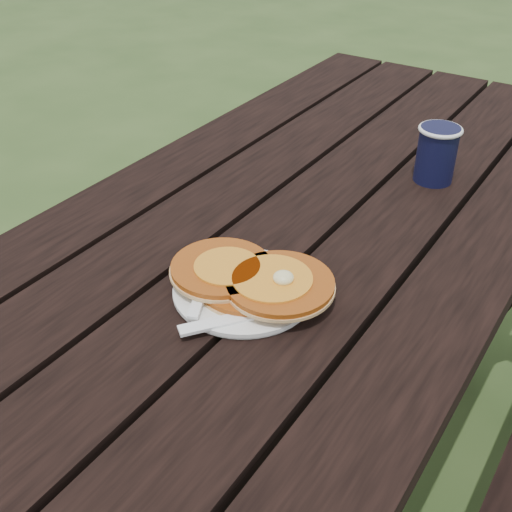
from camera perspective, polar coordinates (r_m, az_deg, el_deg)
The scene contains 7 objects.
ground at distance 1.62m, azimuth 2.21°, elevation -20.17°, with size 60.00×60.00×0.00m, color #2E451D.
picnic_table at distance 1.34m, azimuth 2.56°, elevation -10.94°, with size 1.36×1.80×0.75m.
plate at distance 0.92m, azimuth -1.05°, elevation -3.12°, with size 0.20×0.20×0.01m, color white.
pancake_stack at distance 0.91m, azimuth -0.35°, elevation -2.01°, with size 0.24×0.16×0.04m.
knife at distance 0.87m, azimuth -1.08°, elevation -5.41°, with size 0.02×0.18×0.01m, color white.
fork at distance 0.90m, azimuth -4.91°, elevation -3.31°, with size 0.03×0.16×0.01m, color white, non-canonical shape.
coffee_cup at distance 1.24m, azimuth 15.79°, elevation 8.98°, with size 0.08×0.08×0.11m.
Camera 1 is at (0.47, -0.82, 1.31)m, focal length 45.00 mm.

